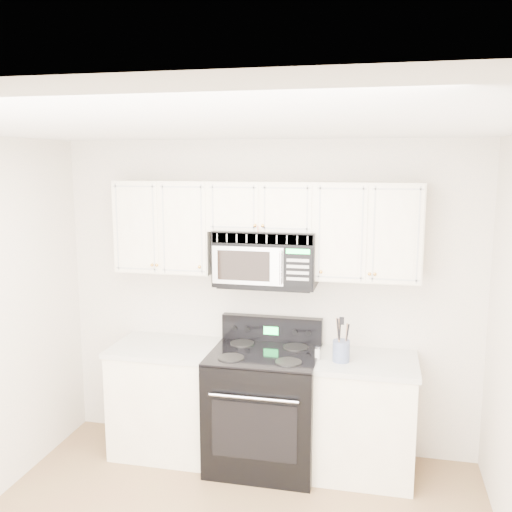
# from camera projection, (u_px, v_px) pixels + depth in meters

# --- Properties ---
(room) EXTENTS (3.51, 3.51, 2.61)m
(room) POSITION_uv_depth(u_px,v_px,m) (205.00, 371.00, 3.10)
(room) COLOR olive
(room) RESTS_ON ground
(base_cabinet_left) EXTENTS (0.86, 0.65, 0.92)m
(base_cabinet_left) POSITION_uv_depth(u_px,v_px,m) (167.00, 401.00, 4.80)
(base_cabinet_left) COLOR beige
(base_cabinet_left) RESTS_ON ground
(base_cabinet_right) EXTENTS (0.86, 0.65, 0.92)m
(base_cabinet_right) POSITION_uv_depth(u_px,v_px,m) (359.00, 420.00, 4.46)
(base_cabinet_right) COLOR beige
(base_cabinet_right) RESTS_ON ground
(range) EXTENTS (0.85, 0.77, 1.14)m
(range) POSITION_uv_depth(u_px,v_px,m) (264.00, 406.00, 4.57)
(range) COLOR black
(range) RESTS_ON ground
(upper_cabinets) EXTENTS (2.44, 0.37, 0.75)m
(upper_cabinets) POSITION_uv_depth(u_px,v_px,m) (264.00, 224.00, 4.52)
(upper_cabinets) COLOR beige
(upper_cabinets) RESTS_ON ground
(microwave) EXTENTS (0.80, 0.45, 0.44)m
(microwave) POSITION_uv_depth(u_px,v_px,m) (267.00, 257.00, 4.52)
(microwave) COLOR black
(microwave) RESTS_ON ground
(utensil_crock) EXTENTS (0.13, 0.13, 0.35)m
(utensil_crock) POSITION_uv_depth(u_px,v_px,m) (341.00, 350.00, 4.33)
(utensil_crock) COLOR slate
(utensil_crock) RESTS_ON base_cabinet_right
(shaker_salt) EXTENTS (0.04, 0.04, 0.10)m
(shaker_salt) POSITION_uv_depth(u_px,v_px,m) (318.00, 353.00, 4.38)
(shaker_salt) COLOR silver
(shaker_salt) RESTS_ON base_cabinet_right
(shaker_pepper) EXTENTS (0.04, 0.04, 0.09)m
(shaker_pepper) POSITION_uv_depth(u_px,v_px,m) (337.00, 353.00, 4.40)
(shaker_pepper) COLOR silver
(shaker_pepper) RESTS_ON base_cabinet_right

